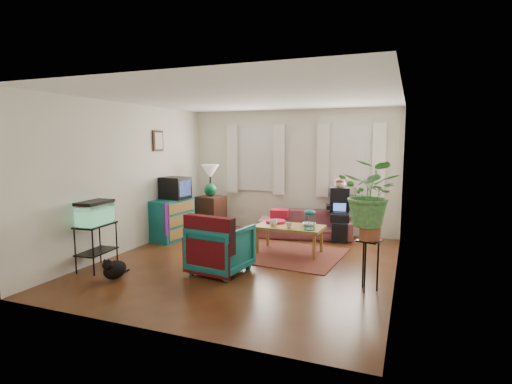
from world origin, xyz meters
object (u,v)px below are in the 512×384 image
at_px(sofa, 306,220).
at_px(aquarium_stand, 97,247).
at_px(armchair, 221,246).
at_px(side_table, 211,213).
at_px(dresser, 172,219).
at_px(coffee_table, 289,239).
at_px(plant_stand, 369,265).

relative_size(sofa, aquarium_stand, 2.66).
bearing_deg(armchair, side_table, -51.69).
bearing_deg(sofa, dresser, -166.56).
distance_m(side_table, dresser, 1.04).
bearing_deg(coffee_table, plant_stand, -40.65).
height_order(sofa, dresser, dresser).
relative_size(armchair, plant_stand, 1.17).
xyz_separation_m(dresser, coffee_table, (2.46, -0.11, -0.16)).
distance_m(sofa, armchair, 2.69).
bearing_deg(aquarium_stand, plant_stand, 3.89).
relative_size(dresser, aquarium_stand, 1.29).
bearing_deg(sofa, aquarium_stand, -138.97).
height_order(sofa, side_table, side_table).
bearing_deg(armchair, coffee_table, -107.82).
bearing_deg(dresser, aquarium_stand, -85.00).
height_order(dresser, aquarium_stand, dresser).
bearing_deg(armchair, dresser, -31.83).
height_order(side_table, plant_stand, side_table).
height_order(sofa, coffee_table, sofa).
distance_m(dresser, armchair, 2.34).
bearing_deg(side_table, dresser, -109.05).
bearing_deg(side_table, armchair, -59.36).
bearing_deg(aquarium_stand, dresser, 85.18).
bearing_deg(plant_stand, coffee_table, 137.35).
height_order(sofa, aquarium_stand, sofa).
height_order(armchair, plant_stand, armchair).
relative_size(dresser, coffee_table, 0.77).
height_order(dresser, armchair, dresser).
bearing_deg(plant_stand, sofa, 119.94).
bearing_deg(sofa, plant_stand, -71.50).
distance_m(side_table, coffee_table, 2.39).
relative_size(coffee_table, plant_stand, 1.71).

